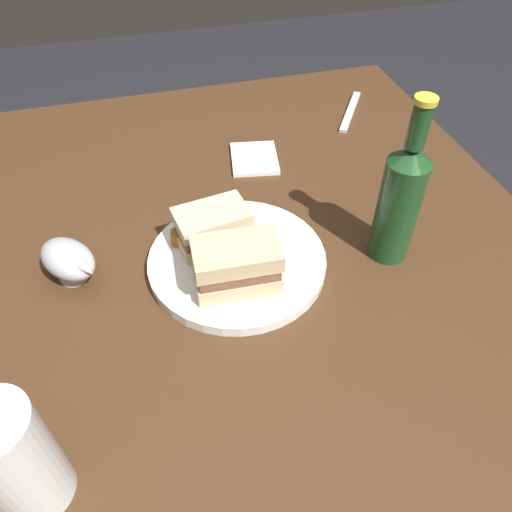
% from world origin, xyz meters
% --- Properties ---
extents(ground_plane, '(6.00, 6.00, 0.00)m').
position_xyz_m(ground_plane, '(0.00, 0.00, 0.00)').
color(ground_plane, black).
extents(dining_table, '(1.29, 0.95, 0.74)m').
position_xyz_m(dining_table, '(0.00, 0.00, 0.37)').
color(dining_table, '#422816').
rests_on(dining_table, ground).
extents(plate, '(0.28, 0.28, 0.02)m').
position_xyz_m(plate, '(0.04, 0.05, 0.75)').
color(plate, white).
rests_on(plate, dining_table).
extents(sandwich_half_left, '(0.09, 0.12, 0.06)m').
position_xyz_m(sandwich_half_left, '(0.08, 0.08, 0.79)').
color(sandwich_half_left, beige).
rests_on(sandwich_half_left, plate).
extents(sandwich_half_right, '(0.08, 0.13, 0.07)m').
position_xyz_m(sandwich_half_right, '(-0.02, 0.06, 0.80)').
color(sandwich_half_right, '#CCB284').
rests_on(sandwich_half_right, plate).
extents(potato_wedge_front, '(0.03, 0.05, 0.01)m').
position_xyz_m(potato_wedge_front, '(0.01, 0.08, 0.77)').
color(potato_wedge_front, '#AD702D').
rests_on(potato_wedge_front, plate).
extents(potato_wedge_middle, '(0.03, 0.04, 0.02)m').
position_xyz_m(potato_wedge_middle, '(0.09, 0.12, 0.77)').
color(potato_wedge_middle, '#AD702D').
rests_on(potato_wedge_middle, plate).
extents(potato_wedge_back, '(0.02, 0.05, 0.02)m').
position_xyz_m(potato_wedge_back, '(0.05, 0.09, 0.77)').
color(potato_wedge_back, gold).
rests_on(potato_wedge_back, plate).
extents(pint_glass, '(0.08, 0.08, 0.16)m').
position_xyz_m(pint_glass, '(-0.24, 0.34, 0.81)').
color(pint_glass, white).
rests_on(pint_glass, dining_table).
extents(gravy_boat, '(0.12, 0.11, 0.06)m').
position_xyz_m(gravy_boat, '(0.08, 0.30, 0.78)').
color(gravy_boat, '#B7B7BC').
rests_on(gravy_boat, dining_table).
extents(cider_bottle, '(0.06, 0.06, 0.27)m').
position_xyz_m(cider_bottle, '(0.00, -0.19, 0.85)').
color(cider_bottle, '#19421E').
rests_on(cider_bottle, dining_table).
extents(napkin, '(0.12, 0.11, 0.01)m').
position_xyz_m(napkin, '(0.31, -0.05, 0.75)').
color(napkin, white).
rests_on(napkin, dining_table).
extents(fork, '(0.16, 0.11, 0.01)m').
position_xyz_m(fork, '(0.43, -0.31, 0.75)').
color(fork, silver).
rests_on(fork, dining_table).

